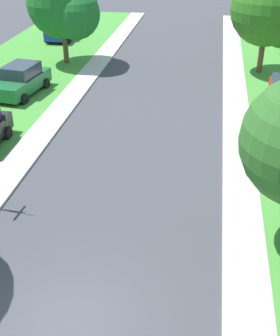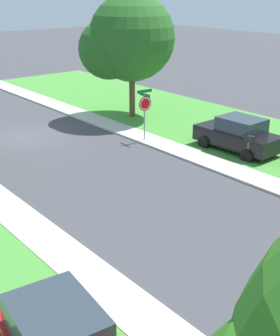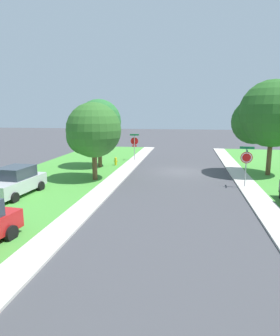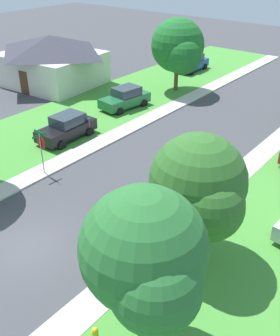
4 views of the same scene
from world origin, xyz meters
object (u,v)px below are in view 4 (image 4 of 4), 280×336
(car_black_behind_trees, at_px, (67,127))
(tree_corner_large, at_px, (146,258))
(car_green_far_down_street, at_px, (125,98))
(house_left_setback, at_px, (52,59))
(fire_hydrant, at_px, (95,336))
(tree_across_left, at_px, (179,48))
(stop_sign_far_corner, at_px, (41,145))
(tree_sidewalk_far, at_px, (201,187))
(car_blue_kerbside_mid, at_px, (192,63))
(mailbox, at_px, (89,123))

(car_black_behind_trees, xyz_separation_m, tree_corner_large, (14.33, -9.62, 3.14))
(car_green_far_down_street, bearing_deg, house_left_setback, 176.29)
(fire_hydrant, bearing_deg, tree_across_left, 117.99)
(stop_sign_far_corner, xyz_separation_m, tree_corner_large, (11.81, -5.47, 2.13))
(tree_sidewalk_far, distance_m, tree_across_left, 22.07)
(car_green_far_down_street, xyz_separation_m, tree_sidewalk_far, (13.96, -11.77, 2.70))
(tree_corner_large, bearing_deg, car_blue_kerbside_mid, 119.41)
(mailbox, bearing_deg, stop_sign_far_corner, -72.80)
(car_green_far_down_street, distance_m, fire_hydrant, 22.28)
(stop_sign_far_corner, distance_m, tree_sidewalk_far, 10.88)
(car_black_behind_trees, distance_m, tree_across_left, 13.53)
(car_green_far_down_street, distance_m, car_black_behind_trees, 7.08)
(tree_sidewalk_far, bearing_deg, mailbox, 154.06)
(tree_corner_large, relative_size, fire_hydrant, 7.33)
(tree_corner_large, height_order, tree_across_left, tree_across_left)
(house_left_setback, bearing_deg, car_green_far_down_street, -3.71)
(stop_sign_far_corner, bearing_deg, tree_across_left, 97.23)
(stop_sign_far_corner, relative_size, tree_sidewalk_far, 0.49)
(stop_sign_far_corner, relative_size, fire_hydrant, 3.34)
(car_black_behind_trees, height_order, tree_corner_large, tree_corner_large)
(car_blue_kerbside_mid, height_order, tree_sidewalk_far, tree_sidewalk_far)
(tree_sidewalk_far, bearing_deg, tree_across_left, 125.86)
(stop_sign_far_corner, height_order, tree_corner_large, tree_corner_large)
(tree_sidewalk_far, bearing_deg, tree_corner_large, -77.58)
(car_black_behind_trees, relative_size, tree_sidewalk_far, 0.76)
(tree_across_left, distance_m, mailbox, 12.22)
(tree_corner_large, height_order, fire_hydrant, tree_corner_large)
(fire_hydrant, bearing_deg, car_black_behind_trees, 140.76)
(car_blue_kerbside_mid, bearing_deg, tree_across_left, -68.81)
(car_black_behind_trees, relative_size, house_left_setback, 0.45)
(stop_sign_far_corner, relative_size, house_left_setback, 0.29)
(tree_across_left, bearing_deg, house_left_setback, -152.67)
(car_black_behind_trees, bearing_deg, house_left_setback, 143.35)
(stop_sign_far_corner, height_order, mailbox, stop_sign_far_corner)
(car_green_far_down_street, distance_m, tree_sidewalk_far, 18.46)
(tree_sidewalk_far, bearing_deg, car_blue_kerbside_mid, 122.30)
(tree_sidewalk_far, xyz_separation_m, tree_across_left, (-12.93, 17.89, 0.40))
(tree_corner_large, bearing_deg, stop_sign_far_corner, 155.13)
(car_green_far_down_street, relative_size, car_blue_kerbside_mid, 1.04)
(mailbox, bearing_deg, house_left_setback, 150.32)
(car_blue_kerbside_mid, distance_m, mailbox, 18.73)
(car_black_behind_trees, height_order, tree_sidewalk_far, tree_sidewalk_far)
(car_black_behind_trees, xyz_separation_m, tree_across_left, (0.33, 13.16, 3.10))
(fire_hydrant, relative_size, mailbox, 0.63)
(stop_sign_far_corner, height_order, car_black_behind_trees, stop_sign_far_corner)
(tree_across_left, bearing_deg, tree_sidewalk_far, -54.14)
(tree_across_left, bearing_deg, stop_sign_far_corner, -82.77)
(car_green_far_down_street, bearing_deg, car_black_behind_trees, -84.31)
(tree_sidewalk_far, bearing_deg, fire_hydrant, -93.09)
(stop_sign_far_corner, bearing_deg, car_black_behind_trees, 121.34)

